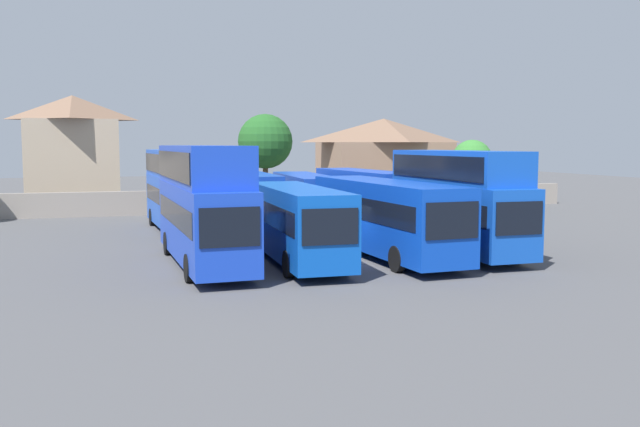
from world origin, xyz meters
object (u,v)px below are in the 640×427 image
Objects in this scene: house_terrace_centre at (383,159)px; tree_behind_wall at (472,161)px; bus_5 at (176,185)px; tree_left_of_lot at (265,142)px; bus_8 at (365,194)px; bus_2 at (297,220)px; bus_1 at (203,198)px; bus_6 at (249,197)px; house_terrace_left at (74,151)px; bus_3 at (385,214)px; bus_4 at (457,196)px; bus_7 at (305,197)px.

house_terrace_centre is 9.99m from tree_behind_wall.
tree_left_of_lot reaches higher than bus_5.
tree_left_of_lot is at bearing -167.52° from bus_8.
bus_2 is 0.92× the size of bus_8.
tree_left_of_lot is at bearing 159.71° from bus_1.
bus_6 is 1.11× the size of house_terrace_left.
bus_5 is 1.00× the size of bus_6.
tree_behind_wall is (24.53, 7.96, 1.16)m from bus_5.
bus_2 is (4.03, -0.71, -0.99)m from bus_1.
bus_5 is at bearing 177.84° from bus_1.
house_terrace_left reaches higher than bus_1.
bus_3 is 15.55m from bus_5.
bus_4 reaches higher than bus_2.
bus_2 is at bearing 13.27° from bus_5.
house_terrace_centre is (12.31, 17.28, 1.98)m from bus_7.
house_terrace_centre is at bearing 153.10° from bus_2.
tree_behind_wall is (20.05, 8.13, 1.95)m from bus_6.
bus_1 reaches higher than bus_2.
bus_4 is 0.93× the size of bus_7.
bus_6 is at bearing -94.76° from bus_8.
house_terrace_left is 0.81× the size of house_terrace_centre.
tree_left_of_lot is at bearing 164.84° from bus_6.
bus_2 is 1.13× the size of house_terrace_left.
bus_4 is 0.92× the size of bus_8.
tree_left_of_lot is 1.37× the size of tree_behind_wall.
bus_1 is at bearing -94.86° from bus_3.
bus_7 is at bearing -125.46° from house_terrace_centre.
bus_2 is at bearing -87.00° from bus_4.
bus_1 is 1.01× the size of house_terrace_centre.
bus_3 is 3.77m from bus_4.
tree_left_of_lot reaches higher than house_terrace_centre.
house_terrace_left is at bearing 161.57° from tree_left_of_lot.
bus_2 is at bearing -133.60° from tree_behind_wall.
tree_left_of_lot is 16.93m from tree_behind_wall.
house_terrace_centre is 13.10m from tree_left_of_lot.
bus_3 is 1.18× the size of bus_6.
bus_3 is 1.07× the size of bus_8.
bus_1 is 2.04× the size of tree_behind_wall.
bus_3 is 1.32× the size of house_terrace_left.
bus_5 reaches higher than bus_7.
bus_1 is 1.01× the size of bus_8.
tree_behind_wall is (31.15, -9.47, -0.76)m from house_terrace_left.
bus_5 is at bearing -162.18° from bus_2.
bus_4 is 25.98m from tree_left_of_lot.
bus_3 is at bearing 18.41° from bus_6.
house_terrace_centre is (20.44, 17.08, 1.12)m from bus_5.
bus_6 is at bearing -166.50° from bus_3.
house_terrace_centre is at bearing 164.18° from bus_4.
bus_6 is 0.91× the size of bus_7.
tree_left_of_lot is at bearing -171.88° from bus_4.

